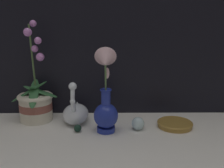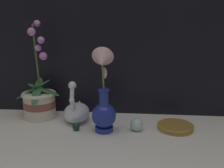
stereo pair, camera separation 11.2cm
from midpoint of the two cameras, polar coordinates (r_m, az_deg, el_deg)
ground_plane at (r=1.05m, az=-4.50°, el=-11.73°), size 2.80×2.80×0.00m
orchid_potted_plant at (r=1.26m, az=-18.75°, el=-3.79°), size 0.22×0.21×0.45m
swan_figurine at (r=1.20m, az=-10.62°, el=-6.12°), size 0.11×0.18×0.20m
blue_vase at (r=1.05m, az=-4.53°, el=-4.20°), size 0.10×0.14×0.35m
glass_sphere at (r=1.11m, az=2.77°, el=-8.64°), size 0.05×0.05×0.05m
amber_dish at (r=1.17m, az=10.86°, el=-8.56°), size 0.15×0.15×0.02m
glass_bauble at (r=1.11m, az=-10.42°, el=-9.51°), size 0.03×0.03×0.03m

